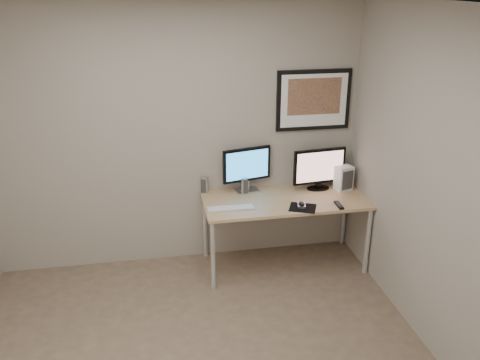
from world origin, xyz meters
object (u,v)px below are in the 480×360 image
Objects in this scene: desk at (285,205)px; speaker_left at (204,185)px; framed_art at (314,100)px; fan_unit at (344,178)px; monitor_tv at (319,168)px; speaker_right at (244,186)px; monitor_large at (247,168)px; keyboard at (230,208)px.

speaker_left reaches higher than desk.
framed_art is (0.35, 0.33, 0.96)m from desk.
fan_unit is (1.40, -0.18, 0.04)m from speaker_left.
framed_art reaches higher than monitor_tv.
speaker_right reaches higher than desk.
monitor_large is 1.98× the size of fan_unit.
framed_art is at bearing 125.32° from fan_unit.
monitor_large reaches higher than monitor_tv.
fan_unit is at bearing 15.99° from speaker_left.
monitor_tv is at bearing 17.31° from speaker_left.
fan_unit is at bearing -17.44° from speaker_right.
monitor_tv is 3.27× the size of speaker_left.
monitor_large is 0.73m from monitor_tv.
monitor_tv reaches higher than keyboard.
speaker_left is at bearing 154.67° from speaker_right.
speaker_right is 1.01m from fan_unit.
monitor_tv is at bearing -73.55° from framed_art.
monitor_large is at bearing 18.26° from speaker_left.
speaker_right is at bearing 172.07° from monitor_tv.
speaker_left is at bearing 154.50° from fan_unit.
fan_unit reaches higher than desk.
keyboard is at bearing 173.28° from fan_unit.
speaker_right is 0.68× the size of fan_unit.
keyboard is at bearing -168.12° from monitor_tv.
desk is 3.22× the size of monitor_large.
keyboard is (-0.23, -0.39, -0.25)m from monitor_large.
monitor_large is at bearing 153.52° from fan_unit.
speaker_left is 0.47m from keyboard.
monitor_tv is 0.27m from fan_unit.
fan_unit reaches higher than speaker_right.
keyboard is (0.19, -0.42, -0.08)m from speaker_left.
monitor_tv is at bearing 148.36° from fan_unit.
framed_art reaches higher than speaker_left.
desk is 6.39× the size of fan_unit.
monitor_large reaches higher than desk.
framed_art is 0.94m from monitor_large.
framed_art reaches higher than monitor_large.
speaker_right is (-0.37, 0.21, 0.15)m from desk.
framed_art is at bearing 43.46° from desk.
monitor_tv is 2.19× the size of fan_unit.
keyboard is (-0.96, -0.31, -0.22)m from monitor_tv.
fan_unit is (0.97, -0.14, -0.13)m from monitor_large.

